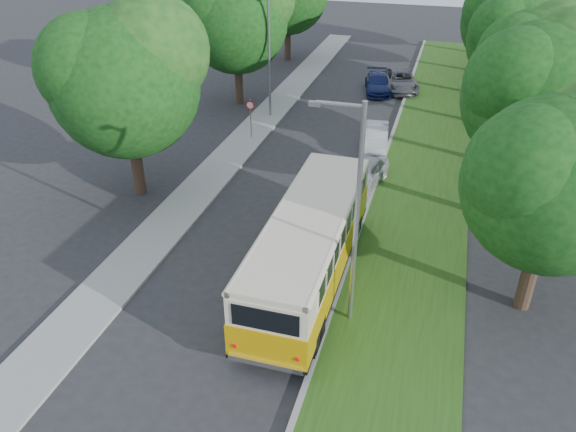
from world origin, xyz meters
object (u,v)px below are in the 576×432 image
(lamppost_near, at_px, (354,213))
(lamppost_far, at_px, (268,54))
(vintage_bus, at_px, (309,248))
(car_silver, at_px, (364,174))
(car_blue, at_px, (378,83))
(car_grey, at_px, (400,81))
(car_white, at_px, (375,137))

(lamppost_near, relative_size, lamppost_far, 1.07)
(vintage_bus, xyz_separation_m, car_silver, (0.64, 8.52, -0.87))
(vintage_bus, height_order, car_silver, vintage_bus)
(vintage_bus, bearing_deg, car_blue, 92.34)
(lamppost_near, height_order, car_grey, lamppost_near)
(car_silver, xyz_separation_m, car_blue, (-1.54, 15.40, -0.05))
(car_blue, bearing_deg, lamppost_near, -95.35)
(car_silver, bearing_deg, car_grey, 102.12)
(car_white, bearing_deg, car_silver, -95.03)
(lamppost_far, xyz_separation_m, car_grey, (7.66, 8.15, -3.42))
(lamppost_near, relative_size, car_grey, 1.61)
(vintage_bus, relative_size, car_grey, 2.11)
(car_grey, bearing_deg, lamppost_near, -101.47)
(lamppost_near, relative_size, vintage_bus, 0.76)
(vintage_bus, height_order, car_grey, vintage_bus)
(car_white, bearing_deg, vintage_bus, -98.92)
(car_blue, bearing_deg, lamppost_far, -142.01)
(lamppost_near, distance_m, car_silver, 11.00)
(car_silver, distance_m, car_blue, 15.48)
(car_silver, bearing_deg, car_blue, 107.72)
(lamppost_far, relative_size, car_silver, 1.84)
(lamppost_far, xyz_separation_m, car_silver, (7.70, -8.20, -3.42))
(vintage_bus, distance_m, car_blue, 23.95)
(car_blue, relative_size, car_grey, 0.89)
(lamppost_near, relative_size, car_blue, 1.81)
(car_blue, distance_m, car_grey, 1.79)
(car_silver, relative_size, car_blue, 0.92)
(lamppost_near, xyz_separation_m, car_white, (-1.38, 15.38, -3.71))
(lamppost_far, height_order, car_blue, lamppost_far)
(lamppost_far, relative_size, car_white, 1.87)
(car_white, xyz_separation_m, car_grey, (0.13, 11.27, 0.03))
(lamppost_near, xyz_separation_m, car_silver, (-1.21, 10.30, -3.67))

